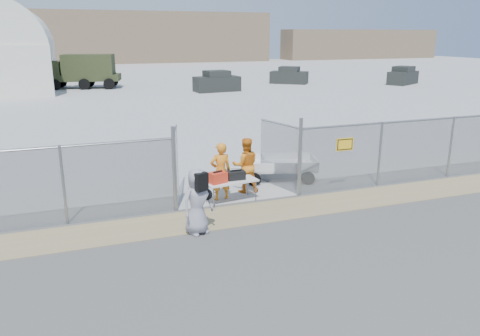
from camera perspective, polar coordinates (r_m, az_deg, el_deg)
name	(u,v)px	position (r m, az deg, el deg)	size (l,w,h in m)	color
ground	(265,226)	(12.68, 3.10, -7.13)	(160.00, 160.00, 0.00)	#494949
tarmac_inside	(114,82)	(53.15, -15.07, 10.06)	(160.00, 80.00, 0.01)	#AAAAAA
dirt_strip	(252,213)	(13.53, 1.45, -5.55)	(44.00, 1.60, 0.01)	#98875B
distant_hills	(122,37)	(89.24, -14.22, 15.18)	(140.00, 6.00, 9.00)	#7F684F
chain_link_fence	(240,168)	(14.07, 0.00, 0.00)	(40.00, 0.20, 2.20)	gray
quonset_hangar	(5,45)	(51.02, -26.72, 13.22)	(9.00, 18.00, 8.00)	white
folding_table	(231,191)	(14.36, -1.07, -2.84)	(1.61, 0.67, 0.68)	silver
orange_bag	(218,178)	(14.01, -2.73, -1.17)	(0.52, 0.34, 0.32)	red
black_duffel	(236,175)	(14.33, -0.50, -0.89)	(0.55, 0.32, 0.26)	black
security_worker_left	(221,172)	(14.39, -2.37, -0.43)	(0.67, 0.44, 1.82)	orange
security_worker_right	(246,165)	(15.11, 0.68, 0.35)	(0.88, 0.68, 1.81)	orange
visitor	(197,201)	(12.01, -5.23, -4.09)	(0.85, 0.55, 1.73)	#92909D
utility_trailer	(278,168)	(16.68, 4.67, 0.05)	(3.41, 1.76, 0.83)	silver
military_truck	(84,71)	(47.83, -18.52, 11.10)	(6.68, 2.47, 3.19)	#313A1E
parked_vehicle_near	(217,81)	(42.89, -2.84, 10.50)	(4.04, 1.83, 1.83)	#272A27
parked_vehicle_mid	(289,75)	(50.15, 6.00, 11.17)	(3.81, 1.73, 1.73)	#272A27
parked_vehicle_far	(403,76)	(52.04, 19.26, 10.59)	(3.97, 1.80, 1.80)	#272A27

